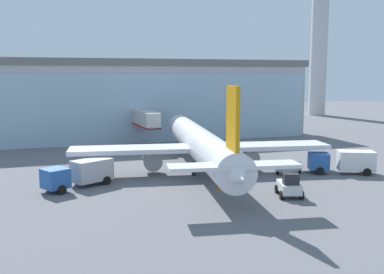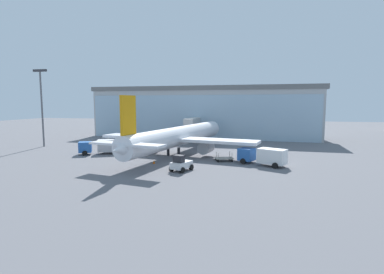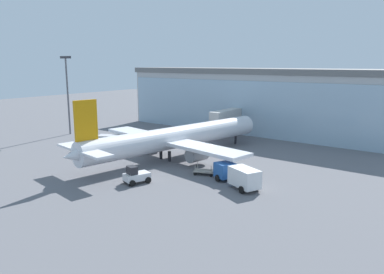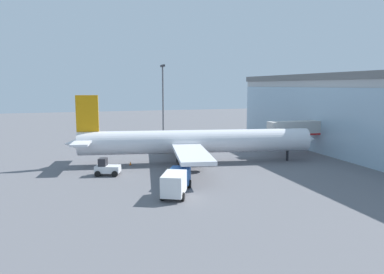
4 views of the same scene
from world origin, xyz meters
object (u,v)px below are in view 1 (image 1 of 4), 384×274
fuel_truck (344,161)px  safety_cone_nose (219,189)px  baggage_cart (289,170)px  safety_cone_wingtip (63,175)px  jet_bridge (144,119)px  control_tower (320,33)px  catering_truck (81,173)px  airplane (200,144)px  pushback_tug (289,186)px

fuel_truck → safety_cone_nose: size_ratio=13.71×
baggage_cart → safety_cone_wingtip: baggage_cart is taller
jet_bridge → baggage_cart: size_ratio=3.56×
control_tower → safety_cone_nose: control_tower is taller
catering_truck → baggage_cart: 23.18m
jet_bridge → catering_truck: (-12.20, -23.07, -2.89)m
baggage_cart → safety_cone_wingtip: 25.54m
control_tower → safety_cone_wingtip: control_tower is taller
catering_truck → fuel_truck: same height
fuel_truck → baggage_cart: 6.50m
control_tower → fuel_truck: (-42.07, -65.39, -21.37)m
control_tower → fuel_truck: 80.64m
control_tower → safety_cone_nose: (-58.71, -67.94, -22.56)m
airplane → fuel_truck: size_ratio=5.12×
airplane → safety_cone_nose: (-1.40, -9.22, -3.01)m
fuel_truck → safety_cone_nose: fuel_truck is taller
pushback_tug → jet_bridge: bearing=29.2°
jet_bridge → baggage_cart: bearing=-157.1°
airplane → safety_cone_wingtip: (-15.50, 2.11, -3.01)m
airplane → baggage_cart: (9.05, -4.92, -2.79)m
control_tower → pushback_tug: (-53.27, -71.85, -21.86)m
airplane → baggage_cart: airplane is taller
jet_bridge → catering_truck: bearing=151.5°
safety_cone_wingtip → pushback_tug: bearing=-37.9°
baggage_cart → pushback_tug: 9.62m
safety_cone_nose → safety_cone_wingtip: same height
baggage_cart → pushback_tug: size_ratio=0.88×
catering_truck → airplane: bearing=164.8°
safety_cone_wingtip → catering_truck: bearing=-73.9°
airplane → safety_cone_wingtip: airplane is taller
catering_truck → pushback_tug: (18.07, -10.15, -0.49)m
jet_bridge → pushback_tug: 33.90m
safety_cone_nose → safety_cone_wingtip: size_ratio=1.00×
jet_bridge → safety_cone_wingtip: 22.95m
catering_truck → safety_cone_wingtip: (-1.47, 5.09, -1.19)m
fuel_truck → safety_cone_nose: 16.87m
airplane → catering_truck: bearing=112.4°
airplane → safety_cone_nose: airplane is taller
pushback_tug → safety_cone_wingtip: 24.79m
pushback_tug → safety_cone_nose: pushback_tug is taller
pushback_tug → airplane: bearing=36.3°
jet_bridge → airplane: bearing=-175.4°
fuel_truck → baggage_cart: size_ratio=2.37×
safety_cone_nose → airplane: bearing=81.4°
airplane → fuel_truck: airplane is taller
safety_cone_wingtip → fuel_truck: bearing=-15.9°
catering_truck → baggage_cart: (23.07, -1.95, -0.97)m
baggage_cart → jet_bridge: bearing=92.7°
airplane → safety_cone_wingtip: 15.93m
control_tower → airplane: control_tower is taller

